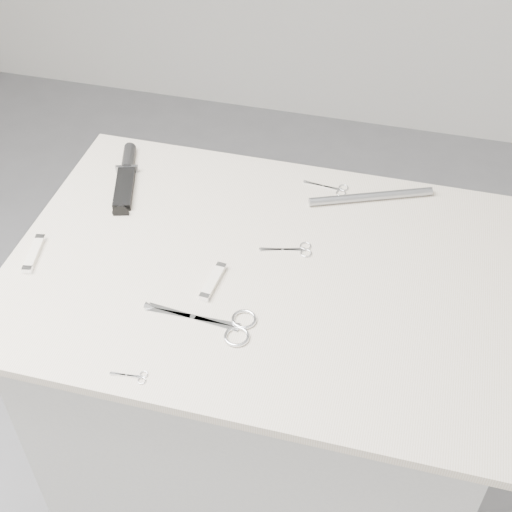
% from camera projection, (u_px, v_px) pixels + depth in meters
% --- Properties ---
extents(ground, '(4.00, 4.00, 0.01)m').
position_uv_depth(ground, '(263.00, 501.00, 2.02)').
color(ground, gray).
rests_on(ground, ground).
extents(plinth, '(0.90, 0.60, 0.90)m').
position_uv_depth(plinth, '(264.00, 408.00, 1.71)').
color(plinth, '#B2B2AF').
rests_on(plinth, ground).
extents(display_board, '(1.00, 0.70, 0.02)m').
position_uv_depth(display_board, '(266.00, 272.00, 1.39)').
color(display_board, beige).
rests_on(display_board, plinth).
extents(large_shears, '(0.20, 0.09, 0.01)m').
position_uv_depth(large_shears, '(223.00, 324.00, 1.28)').
color(large_shears, white).
rests_on(large_shears, display_board).
extents(embroidery_scissors_a, '(0.10, 0.05, 0.00)m').
position_uv_depth(embroidery_scissors_a, '(295.00, 250.00, 1.42)').
color(embroidery_scissors_a, white).
rests_on(embroidery_scissors_a, display_board).
extents(embroidery_scissors_b, '(0.10, 0.04, 0.00)m').
position_uv_depth(embroidery_scissors_b, '(333.00, 188.00, 1.56)').
color(embroidery_scissors_b, white).
rests_on(embroidery_scissors_b, display_board).
extents(tiny_scissors, '(0.06, 0.03, 0.00)m').
position_uv_depth(tiny_scissors, '(134.00, 376.00, 1.19)').
color(tiny_scissors, white).
rests_on(tiny_scissors, display_board).
extents(sheathed_knife, '(0.10, 0.22, 0.03)m').
position_uv_depth(sheathed_knife, '(126.00, 174.00, 1.59)').
color(sheathed_knife, black).
rests_on(sheathed_knife, display_board).
extents(pocket_knife_a, '(0.04, 0.11, 0.01)m').
position_uv_depth(pocket_knife_a, '(34.00, 253.00, 1.40)').
color(pocket_knife_a, beige).
rests_on(pocket_knife_a, display_board).
extents(pocket_knife_b, '(0.03, 0.10, 0.01)m').
position_uv_depth(pocket_knife_b, '(213.00, 281.00, 1.35)').
color(pocket_knife_b, beige).
rests_on(pocket_knife_b, display_board).
extents(metal_rail, '(0.26, 0.12, 0.02)m').
position_uv_depth(metal_rail, '(371.00, 196.00, 1.53)').
color(metal_rail, gray).
rests_on(metal_rail, display_board).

